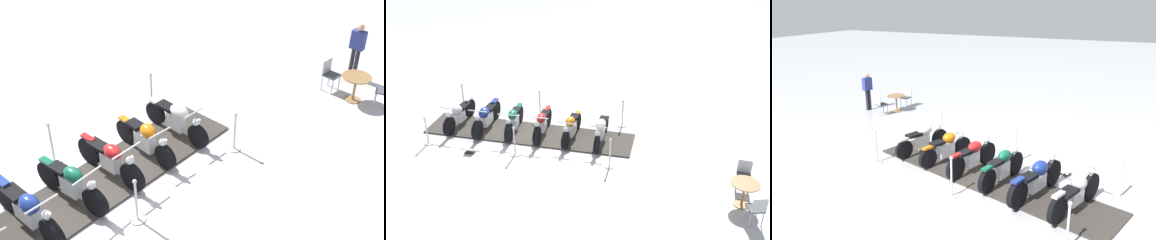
# 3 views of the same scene
# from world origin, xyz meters

# --- Properties ---
(ground_plane) EXTENTS (80.00, 80.00, 0.00)m
(ground_plane) POSITION_xyz_m (0.00, 0.00, 0.00)
(ground_plane) COLOR #B2B2B7
(display_platform) EXTENTS (7.64, 3.70, 0.05)m
(display_platform) POSITION_xyz_m (0.00, 0.00, 0.02)
(display_platform) COLOR #38332D
(display_platform) RESTS_ON ground_plane
(motorcycle_chrome) EXTENTS (0.97, 2.14, 1.01)m
(motorcycle_chrome) POSITION_xyz_m (-2.55, 0.75, 0.52)
(motorcycle_chrome) COLOR black
(motorcycle_chrome) RESTS_ON display_platform
(motorcycle_navy) EXTENTS (0.94, 2.27, 1.03)m
(motorcycle_navy) POSITION_xyz_m (-1.53, 0.44, 0.52)
(motorcycle_navy) COLOR black
(motorcycle_navy) RESTS_ON display_platform
(motorcycle_forest) EXTENTS (0.79, 2.05, 0.97)m
(motorcycle_forest) POSITION_xyz_m (-0.51, 0.13, 0.51)
(motorcycle_forest) COLOR black
(motorcycle_forest) RESTS_ON display_platform
(motorcycle_maroon) EXTENTS (0.88, 2.04, 1.00)m
(motorcycle_maroon) POSITION_xyz_m (0.50, -0.18, 0.53)
(motorcycle_maroon) COLOR black
(motorcycle_maroon) RESTS_ON display_platform
(motorcycle_copper) EXTENTS (0.91, 1.93, 0.90)m
(motorcycle_copper) POSITION_xyz_m (1.51, -0.50, 0.50)
(motorcycle_copper) COLOR black
(motorcycle_copper) RESTS_ON display_platform
(motorcycle_cream) EXTENTS (0.86, 2.01, 0.91)m
(motorcycle_cream) POSITION_xyz_m (2.52, -0.81, 0.54)
(motorcycle_cream) COLOR black
(motorcycle_cream) RESTS_ON display_platform
(stanchion_left_mid) EXTENTS (0.33, 0.33, 1.11)m
(stanchion_left_mid) POSITION_xyz_m (0.41, 1.34, 0.36)
(stanchion_left_mid) COLOR silver
(stanchion_left_mid) RESTS_ON ground_plane
(stanchion_right_rear) EXTENTS (0.32, 0.32, 1.04)m
(stanchion_right_rear) POSITION_xyz_m (2.64, -2.27, 0.34)
(stanchion_right_rear) COLOR silver
(stanchion_right_rear) RESTS_ON ground_plane
(stanchion_right_front) EXTENTS (0.33, 0.33, 1.03)m
(stanchion_right_front) POSITION_xyz_m (-3.46, -0.41, 0.32)
(stanchion_right_front) COLOR silver
(stanchion_right_front) RESTS_ON ground_plane
(stanchion_right_mid) EXTENTS (0.35, 0.35, 1.06)m
(stanchion_right_mid) POSITION_xyz_m (-0.41, -1.34, 0.32)
(stanchion_right_mid) COLOR silver
(stanchion_right_mid) RESTS_ON ground_plane
(stanchion_left_front) EXTENTS (0.29, 0.29, 1.09)m
(stanchion_left_front) POSITION_xyz_m (-2.64, 2.27, 0.39)
(stanchion_left_front) COLOR silver
(stanchion_left_front) RESTS_ON ground_plane
(stanchion_left_rear) EXTENTS (0.34, 0.34, 1.04)m
(stanchion_left_rear) POSITION_xyz_m (3.46, 0.41, 0.33)
(stanchion_left_rear) COLOR silver
(stanchion_left_rear) RESTS_ON ground_plane
(info_placard) EXTENTS (0.38, 0.30, 0.19)m
(info_placard) POSITION_xyz_m (-1.94, -1.15, 0.06)
(info_placard) COLOR #333338
(info_placard) RESTS_ON ground_plane
(cafe_table) EXTENTS (0.79, 0.79, 0.75)m
(cafe_table) POSITION_xyz_m (6.10, -4.45, 0.56)
(cafe_table) COLOR olive
(cafe_table) RESTS_ON ground_plane
(cafe_chair_near_table) EXTENTS (0.52, 0.52, 0.91)m
(cafe_chair_near_table) POSITION_xyz_m (6.40, -3.68, 0.54)
(cafe_chair_near_table) COLOR #B7B7BC
(cafe_chair_near_table) RESTS_ON ground_plane
(cafe_chair_across_table) EXTENTS (0.40, 0.40, 0.92)m
(cafe_chair_across_table) POSITION_xyz_m (6.10, -5.27, 0.54)
(cafe_chair_across_table) COLOR #B7B7BC
(cafe_chair_across_table) RESTS_ON ground_plane
(bystander_person) EXTENTS (0.31, 0.44, 1.69)m
(bystander_person) POSITION_xyz_m (7.43, -4.17, 1.02)
(bystander_person) COLOR #23232D
(bystander_person) RESTS_ON ground_plane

